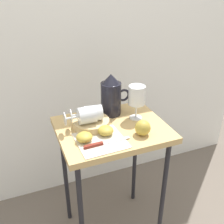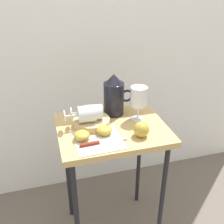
% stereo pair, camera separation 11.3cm
% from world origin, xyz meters
% --- Properties ---
extents(curtain_drape, '(2.40, 0.03, 2.03)m').
position_xyz_m(curtain_drape, '(0.00, 0.48, 1.02)').
color(curtain_drape, white).
rests_on(curtain_drape, ground_plane).
extents(table, '(0.52, 0.41, 0.71)m').
position_xyz_m(table, '(0.00, 0.00, 0.62)').
color(table, tan).
rests_on(table, ground_plane).
extents(linen_napkin, '(0.21, 0.21, 0.00)m').
position_xyz_m(linen_napkin, '(-0.09, -0.09, 0.71)').
color(linen_napkin, beige).
rests_on(linen_napkin, table).
extents(basket_tray, '(0.18, 0.18, 0.03)m').
position_xyz_m(basket_tray, '(-0.09, 0.04, 0.72)').
color(basket_tray, tan).
rests_on(basket_tray, table).
extents(pitcher, '(0.16, 0.10, 0.22)m').
position_xyz_m(pitcher, '(0.05, 0.13, 0.79)').
color(pitcher, black).
rests_on(pitcher, table).
extents(wine_glass_upright, '(0.08, 0.08, 0.17)m').
position_xyz_m(wine_glass_upright, '(0.14, 0.04, 0.82)').
color(wine_glass_upright, silver).
rests_on(wine_glass_upright, table).
extents(wine_glass_tipped_near, '(0.15, 0.08, 0.07)m').
position_xyz_m(wine_glass_tipped_near, '(-0.08, 0.04, 0.78)').
color(wine_glass_tipped_near, silver).
rests_on(wine_glass_tipped_near, basket_tray).
extents(wine_glass_tipped_far, '(0.15, 0.08, 0.08)m').
position_xyz_m(wine_glass_tipped_far, '(-0.12, 0.02, 0.78)').
color(wine_glass_tipped_far, silver).
rests_on(wine_glass_tipped_far, basket_tray).
extents(apple_half_left, '(0.07, 0.07, 0.04)m').
position_xyz_m(apple_half_left, '(-0.16, -0.07, 0.73)').
color(apple_half_left, '#B29938').
rests_on(apple_half_left, linen_napkin).
extents(apple_half_right, '(0.07, 0.07, 0.04)m').
position_xyz_m(apple_half_right, '(-0.05, -0.06, 0.73)').
color(apple_half_right, '#B29938').
rests_on(apple_half_right, linen_napkin).
extents(apple_whole, '(0.07, 0.07, 0.07)m').
position_xyz_m(apple_whole, '(0.10, -0.11, 0.74)').
color(apple_whole, '#B29938').
rests_on(apple_whole, table).
extents(knife, '(0.21, 0.02, 0.01)m').
position_xyz_m(knife, '(-0.10, -0.13, 0.71)').
color(knife, silver).
rests_on(knife, linen_napkin).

